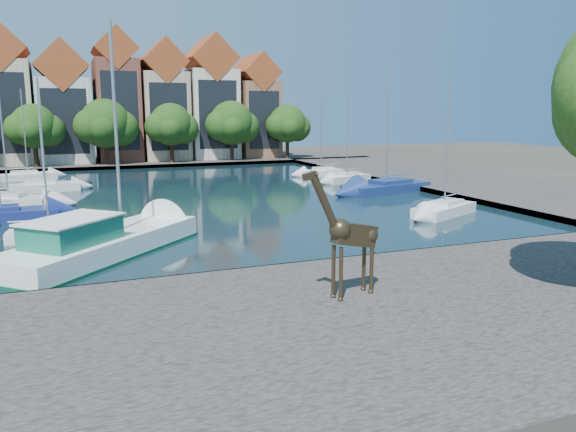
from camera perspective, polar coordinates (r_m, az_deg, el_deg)
name	(u,v)px	position (r m, az deg, el deg)	size (l,w,h in m)	color
ground	(331,269)	(25.81, 4.36, -5.35)	(160.00, 160.00, 0.00)	#38332B
water_basin	(206,195)	(48.05, -8.33, 2.13)	(38.00, 50.00, 0.08)	black
near_quay	(421,314)	(20.01, 13.34, -9.70)	(50.00, 14.00, 0.50)	#524B47
far_quay	(150,161)	(79.30, -13.81, 5.44)	(60.00, 16.00, 0.50)	#524B47
right_quay	(449,179)	(59.00, 16.02, 3.61)	(14.00, 52.00, 0.50)	#524B47
townhouse_west_mid	(7,101)	(78.46, -26.66, 10.42)	(5.94, 9.18, 16.79)	#C2B695
townhouse_west_inner	(64,108)	(78.22, -21.79, 10.14)	(6.43, 9.18, 15.15)	beige
townhouse_center	(117,100)	(78.54, -17.02, 11.17)	(5.44, 9.18, 16.93)	brown
townhouse_east_inner	(163,105)	(79.30, -12.60, 10.91)	(5.94, 9.18, 15.79)	tan
townhouse_east_mid	(210,103)	(80.62, -7.96, 11.32)	(6.43, 9.18, 16.65)	beige
townhouse_east_end	(254,110)	(82.43, -3.48, 10.70)	(5.44, 9.18, 14.43)	#885C41
far_tree_west	(35,128)	(72.82, -24.34, 8.17)	(6.76, 5.20, 7.36)	#332114
far_tree_mid_west	(106,125)	(72.93, -18.00, 8.77)	(7.80, 6.00, 8.00)	#332114
far_tree_mid_east	(172,126)	(73.92, -11.73, 8.96)	(7.02, 5.40, 7.52)	#332114
far_tree_east	(232,124)	(75.75, -5.69, 9.25)	(7.54, 5.80, 7.84)	#332114
far_tree_far_east	(288,125)	(78.36, 0.00, 9.23)	(6.76, 5.20, 7.36)	#332114
giraffe_statue	(349,235)	(20.00, 6.22, -1.89)	(3.23, 1.10, 4.66)	#372C1B
motorsailer	(98,241)	(28.56, -18.73, -2.37)	(10.45, 10.62, 11.31)	white
sailboat_left_a	(49,232)	(33.36, -23.08, -1.47)	(4.46, 1.96, 8.75)	white
sailboat_left_b	(1,213)	(40.80, -27.12, 0.28)	(7.02, 2.92, 8.81)	navy
sailboat_left_c	(9,199)	(46.50, -26.51, 1.55)	(7.42, 4.75, 10.34)	silver
sailboat_left_d	(45,185)	(53.71, -23.49, 2.88)	(5.85, 2.55, 8.40)	silver
sailboat_left_e	(28,175)	(63.62, -24.91, 3.84)	(5.70, 3.32, 9.14)	white
sailboat_right_a	(444,207)	(39.56, 15.60, 0.85)	(5.87, 4.11, 9.09)	silver
sailboat_right_b	(386,185)	(49.71, 9.96, 3.08)	(8.68, 4.76, 11.73)	navy
sailboat_right_c	(347,177)	(56.11, 5.98, 3.99)	(5.44, 3.25, 8.44)	silver
sailboat_right_d	(321,171)	(61.48, 3.36, 4.59)	(5.07, 1.93, 8.90)	silver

